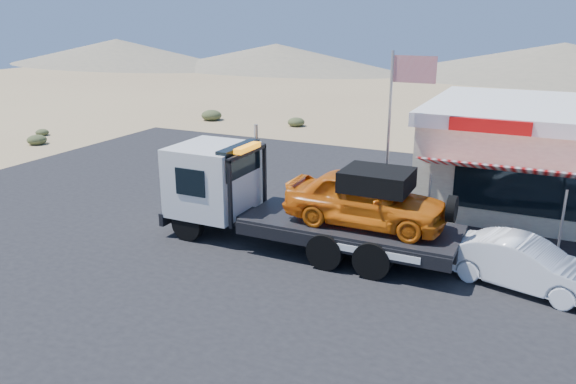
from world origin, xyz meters
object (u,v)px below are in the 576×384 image
(jerky_store, at_px, (566,156))
(flagpole, at_px, (396,117))
(tow_truck, at_px, (299,197))
(white_sedan, at_px, (524,264))

(jerky_store, relative_size, flagpole, 1.73)
(tow_truck, xyz_separation_m, jerky_store, (7.57, 8.20, 0.30))
(tow_truck, relative_size, flagpole, 1.57)
(tow_truck, distance_m, jerky_store, 11.16)
(white_sedan, distance_m, jerky_store, 8.33)
(flagpole, bearing_deg, jerky_store, 38.79)
(jerky_store, xyz_separation_m, flagpole, (-5.57, -4.47, 1.77))
(jerky_store, bearing_deg, flagpole, -141.21)
(flagpole, bearing_deg, white_sedan, -38.20)
(white_sedan, height_order, flagpole, flagpole)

